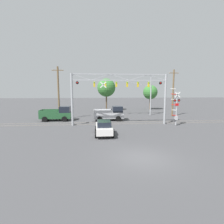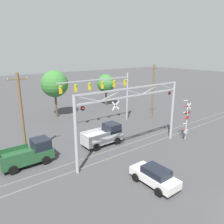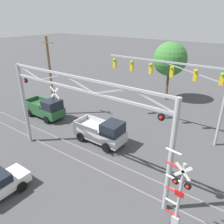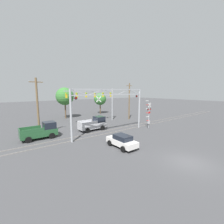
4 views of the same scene
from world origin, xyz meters
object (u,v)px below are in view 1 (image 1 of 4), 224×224
pickup_truck_lead (110,114)px  background_tree_beyond_span (150,92)px  crossing_gantry (120,92)px  utility_pole_left (58,93)px  crossing_signal_mast (176,110)px  utility_pole_right (173,92)px  sedan_waiting (104,127)px  background_tree_far_left_verge (106,88)px  pickup_truck_following (58,114)px  traffic_signal_span (133,88)px

pickup_truck_lead → background_tree_beyond_span: 18.88m
crossing_gantry → utility_pole_left: bearing=150.6°
crossing_signal_mast → utility_pole_right: bearing=68.6°
sedan_waiting → utility_pole_right: 18.41m
crossing_gantry → crossing_signal_mast: bearing=-10.3°
background_tree_beyond_span → background_tree_far_left_verge: bearing=-173.0°
background_tree_far_left_verge → utility_pole_left: bearing=-125.1°
utility_pole_left → background_tree_beyond_span: utility_pole_left is taller
crossing_signal_mast → background_tree_far_left_verge: bearing=114.0°
crossing_gantry → pickup_truck_lead: crossing_gantry is taller
utility_pole_right → crossing_signal_mast: bearing=-111.4°
pickup_truck_following → sedan_waiting: pickup_truck_following is taller
pickup_truck_following → background_tree_far_left_verge: background_tree_far_left_verge is taller
pickup_truck_lead → background_tree_far_left_verge: 14.25m
traffic_signal_span → crossing_gantry: bearing=-112.4°
utility_pole_left → pickup_truck_lead: bearing=-11.2°
sedan_waiting → background_tree_beyond_span: (12.54, 23.84, 3.49)m
utility_pole_left → utility_pole_right: bearing=5.3°
pickup_truck_following → background_tree_far_left_verge: (8.42, 13.07, 4.29)m
utility_pole_right → pickup_truck_following: bearing=-171.6°
crossing_signal_mast → utility_pole_left: utility_pole_left is taller
utility_pole_right → sedan_waiting: bearing=-136.7°
crossing_gantry → traffic_signal_span: (3.71, 8.99, 0.68)m
crossing_signal_mast → sedan_waiting: 10.72m
utility_pole_left → crossing_gantry: bearing=-29.4°
traffic_signal_span → utility_pole_left: 13.49m
pickup_truck_following → utility_pole_left: (0.00, 1.11, 3.34)m
pickup_truck_lead → background_tree_beyond_span: (11.11, 14.92, 3.23)m
traffic_signal_span → pickup_truck_lead: 8.29m
pickup_truck_following → background_tree_far_left_verge: 16.13m
crossing_gantry → crossing_signal_mast: crossing_gantry is taller
sedan_waiting → utility_pole_left: 13.04m
background_tree_beyond_span → pickup_truck_following: bearing=-143.3°
sedan_waiting → crossing_gantry: bearing=65.7°
crossing_gantry → pickup_truck_lead: size_ratio=2.84×
background_tree_far_left_verge → crossing_signal_mast: bearing=-66.0°
pickup_truck_lead → traffic_signal_span: bearing=49.1°
pickup_truck_following → utility_pole_right: 20.43m
traffic_signal_span → background_tree_far_left_verge: (-4.49, 8.16, 0.13)m
pickup_truck_lead → utility_pole_left: (-8.22, 1.62, 3.34)m
crossing_signal_mast → background_tree_beyond_span: (2.68, 19.84, 2.13)m
utility_pole_left → utility_pole_right: 20.02m
traffic_signal_span → background_tree_far_left_verge: 9.32m
traffic_signal_span → utility_pole_right: size_ratio=1.35×
background_tree_beyond_span → background_tree_far_left_verge: background_tree_far_left_verge is taller
crossing_signal_mast → pickup_truck_following: size_ratio=1.06×
sedan_waiting → utility_pole_left: size_ratio=0.48×
crossing_gantry → crossing_signal_mast: 7.93m
crossing_gantry → sedan_waiting: crossing_gantry is taller
utility_pole_right → background_tree_beyond_span: size_ratio=1.39×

